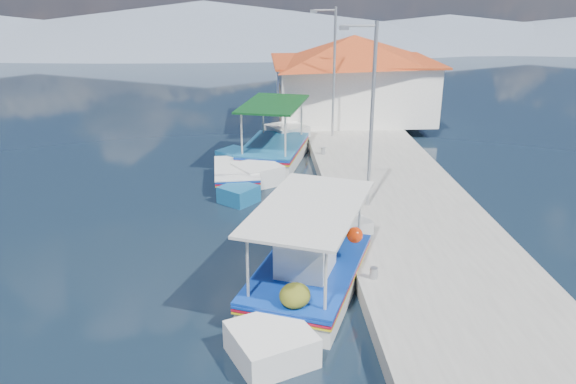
{
  "coord_description": "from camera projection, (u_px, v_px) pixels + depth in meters",
  "views": [
    {
      "loc": [
        0.85,
        -15.72,
        7.71
      ],
      "look_at": [
        1.86,
        1.27,
        1.3
      ],
      "focal_mm": 35.54,
      "sensor_mm": 36.0,
      "label": 1
    }
  ],
  "objects": [
    {
      "name": "mountain_ridge",
      "position": [
        300.0,
        28.0,
        69.31
      ],
      "size": [
        171.4,
        96.0,
        5.5
      ],
      "color": "slate",
      "rests_on": "ground"
    },
    {
      "name": "caique_green_canopy",
      "position": [
        273.0,
        152.0,
        25.33
      ],
      "size": [
        3.71,
        7.66,
        2.97
      ],
      "rotation": [
        0.0,
        0.0,
        0.27
      ],
      "color": "silver",
      "rests_on": "ground"
    },
    {
      "name": "bollards",
      "position": [
        331.0,
        171.0,
        22.24
      ],
      "size": [
        0.2,
        17.2,
        0.3
      ],
      "color": "#A5A8AD",
      "rests_on": "quay"
    },
    {
      "name": "caique_blue_hull",
      "position": [
        237.0,
        176.0,
        22.76
      ],
      "size": [
        1.92,
        5.75,
        1.02
      ],
      "rotation": [
        0.0,
        0.0,
        -0.06
      ],
      "color": "#165685",
      "rests_on": "ground"
    },
    {
      "name": "lamp_post_near",
      "position": [
        370.0,
        107.0,
        18.12
      ],
      "size": [
        1.21,
        0.14,
        6.0
      ],
      "color": "#A5A8AD",
      "rests_on": "quay"
    },
    {
      "name": "lamp_post_far",
      "position": [
        332.0,
        66.0,
        26.53
      ],
      "size": [
        1.21,
        0.14,
        6.0
      ],
      "color": "#A5A8AD",
      "rests_on": "quay"
    },
    {
      "name": "ground",
      "position": [
        230.0,
        248.0,
        17.36
      ],
      "size": [
        160.0,
        160.0,
        0.0
      ],
      "primitive_type": "plane",
      "color": "black",
      "rests_on": "ground"
    },
    {
      "name": "harbor_building",
      "position": [
        353.0,
        75.0,
        30.74
      ],
      "size": [
        10.49,
        10.49,
        4.4
      ],
      "color": "white",
      "rests_on": "quay"
    },
    {
      "name": "quay",
      "position": [
        380.0,
        173.0,
        23.2
      ],
      "size": [
        5.0,
        44.0,
        0.5
      ],
      "primitive_type": "cube",
      "color": "#9D9C93",
      "rests_on": "ground"
    },
    {
      "name": "main_caique",
      "position": [
        307.0,
        273.0,
        14.81
      ],
      "size": [
        4.29,
        7.63,
        2.7
      ],
      "rotation": [
        0.0,
        0.0,
        0.37
      ],
      "color": "silver",
      "rests_on": "ground"
    }
  ]
}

